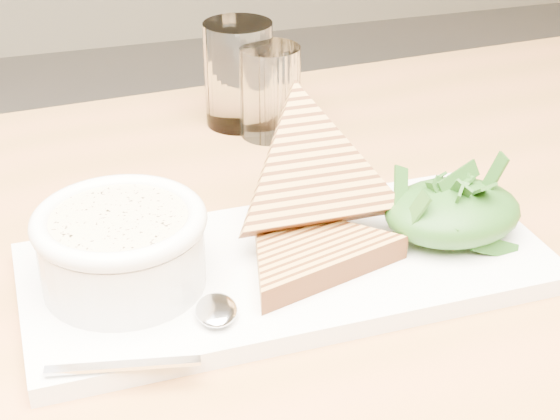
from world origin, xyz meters
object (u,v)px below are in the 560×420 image
object	(u,v)px
soup_bowl	(123,256)
glass_far	(239,74)
platter	(288,267)
table_top	(265,283)
glass_near	(270,92)

from	to	relation	value
soup_bowl	glass_far	xyz separation A→B (m)	(0.17, 0.30, 0.02)
platter	table_top	bearing A→B (deg)	117.87
glass_far	table_top	bearing A→B (deg)	-101.11
glass_far	soup_bowl	bearing A→B (deg)	-119.73
table_top	glass_far	distance (m)	0.30
platter	glass_far	size ratio (longest dim) A/B	3.67
soup_bowl	glass_near	size ratio (longest dim) A/B	1.26
platter	glass_near	bearing A→B (deg)	75.93
glass_near	glass_far	distance (m)	0.05
table_top	platter	distance (m)	0.04
platter	glass_near	size ratio (longest dim) A/B	4.26
soup_bowl	glass_far	size ratio (longest dim) A/B	1.09
table_top	glass_near	bearing A→B (deg)	72.03
glass_near	glass_far	world-z (taller)	glass_far
table_top	glass_near	world-z (taller)	glass_near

